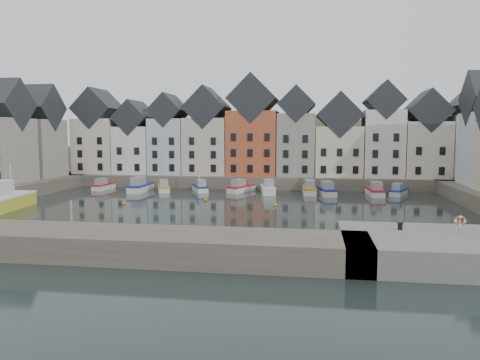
% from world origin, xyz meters
% --- Properties ---
extents(ground, '(260.00, 260.00, 0.00)m').
position_xyz_m(ground, '(0.00, 0.00, 0.00)').
color(ground, black).
rests_on(ground, ground).
extents(far_quay, '(90.00, 16.00, 2.00)m').
position_xyz_m(far_quay, '(0.00, 30.00, 1.00)').
color(far_quay, '#50473E').
rests_on(far_quay, ground).
extents(near_quay, '(18.00, 10.00, 2.00)m').
position_xyz_m(near_quay, '(22.00, -20.00, 1.00)').
color(near_quay, '#60605E').
rests_on(near_quay, ground).
extents(near_wall, '(50.00, 6.00, 2.00)m').
position_xyz_m(near_wall, '(-10.00, -22.00, 1.00)').
color(near_wall, '#50473E').
rests_on(near_wall, ground).
extents(hillside, '(153.60, 70.40, 64.00)m').
position_xyz_m(hillside, '(0.02, 56.00, -17.96)').
color(hillside, '#26371B').
rests_on(hillside, ground).
extents(far_terrace, '(72.37, 8.16, 17.78)m').
position_xyz_m(far_terrace, '(3.21, 28.00, 8.88)').
color(far_terrace, beige).
rests_on(far_terrace, far_quay).
extents(left_terrace, '(7.65, 17.00, 15.69)m').
position_xyz_m(left_terrace, '(-36.00, 13.50, 8.88)').
color(left_terrace, gray).
rests_on(left_terrace, left_quay).
extents(mooring_buoys, '(20.50, 5.50, 0.50)m').
position_xyz_m(mooring_buoys, '(-4.00, 5.33, 0.15)').
color(mooring_buoys, '#C18816').
rests_on(mooring_buoys, ground).
extents(boat_a, '(2.01, 5.58, 2.11)m').
position_xyz_m(boat_a, '(-24.24, 18.59, 0.63)').
color(boat_a, silver).
rests_on(boat_a, ground).
extents(boat_b, '(2.22, 7.01, 2.69)m').
position_xyz_m(boat_b, '(-16.92, 16.66, 0.80)').
color(boat_b, silver).
rests_on(boat_b, ground).
extents(boat_c, '(3.71, 5.92, 2.18)m').
position_xyz_m(boat_c, '(-13.26, 17.49, 0.65)').
color(boat_c, silver).
rests_on(boat_c, ground).
extents(boat_d, '(3.97, 5.92, 10.89)m').
position_xyz_m(boat_d, '(-7.33, 18.31, 0.71)').
color(boat_d, silver).
rests_on(boat_d, ground).
extents(boat_e, '(4.20, 6.32, 2.33)m').
position_xyz_m(boat_e, '(-0.73, 18.76, 0.70)').
color(boat_e, silver).
rests_on(boat_e, ground).
extents(boat_f, '(3.13, 6.81, 2.52)m').
position_xyz_m(boat_f, '(3.80, 17.78, 0.75)').
color(boat_f, silver).
rests_on(boat_f, ground).
extents(boat_g, '(2.42, 6.51, 2.45)m').
position_xyz_m(boat_g, '(10.23, 18.13, 0.73)').
color(boat_g, silver).
rests_on(boat_g, ground).
extents(boat_h, '(3.53, 6.52, 2.39)m').
position_xyz_m(boat_h, '(12.74, 17.11, 0.71)').
color(boat_h, silver).
rests_on(boat_h, ground).
extents(boat_i, '(2.43, 6.43, 2.42)m').
position_xyz_m(boat_i, '(20.11, 17.46, 0.72)').
color(boat_i, silver).
rests_on(boat_i, ground).
extents(boat_j, '(3.67, 5.58, 2.06)m').
position_xyz_m(boat_j, '(23.74, 18.65, 0.61)').
color(boat_j, silver).
rests_on(boat_j, ground).
extents(large_vessel, '(4.31, 11.37, 5.77)m').
position_xyz_m(large_vessel, '(-26.65, -4.14, 1.36)').
color(large_vessel, gold).
rests_on(large_vessel, ground).
extents(mooring_bollard, '(0.48, 0.48, 0.56)m').
position_xyz_m(mooring_bollard, '(17.55, -18.10, 2.31)').
color(mooring_bollard, black).
rests_on(mooring_bollard, near_quay).
extents(life_ring_post, '(0.80, 0.17, 1.30)m').
position_xyz_m(life_ring_post, '(21.77, -18.52, 2.86)').
color(life_ring_post, gray).
rests_on(life_ring_post, near_quay).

